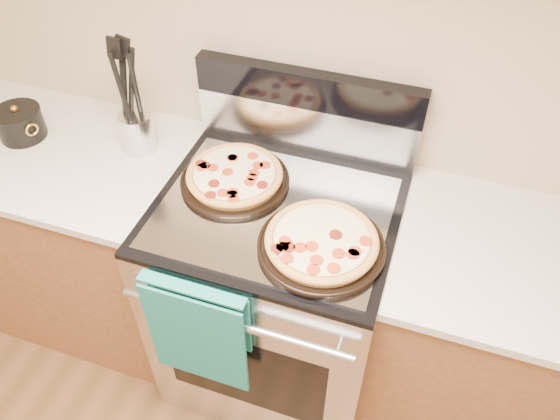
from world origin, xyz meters
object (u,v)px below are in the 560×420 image
(pepperoni_pizza_front, at_px, (322,243))
(saucepan, at_px, (20,124))
(pepperoni_pizza_back, at_px, (235,177))
(utensil_crock, at_px, (138,132))
(range_body, at_px, (277,296))

(pepperoni_pizza_front, relative_size, saucepan, 2.24)
(pepperoni_pizza_back, relative_size, utensil_crock, 2.45)
(pepperoni_pizza_back, relative_size, saucepan, 2.15)
(range_body, relative_size, pepperoni_pizza_front, 2.47)
(pepperoni_pizza_front, distance_m, utensil_crock, 0.78)
(pepperoni_pizza_front, distance_m, saucepan, 1.19)
(pepperoni_pizza_back, xyz_separation_m, utensil_crock, (-0.39, 0.08, 0.03))
(pepperoni_pizza_front, xyz_separation_m, saucepan, (-1.17, 0.19, 0.01))
(pepperoni_pizza_front, bearing_deg, range_body, 144.16)
(pepperoni_pizza_front, relative_size, utensil_crock, 2.55)
(pepperoni_pizza_back, height_order, saucepan, saucepan)
(range_body, xyz_separation_m, utensil_crock, (-0.55, 0.13, 0.53))
(pepperoni_pizza_back, distance_m, saucepan, 0.83)
(utensil_crock, bearing_deg, saucepan, -170.97)
(pepperoni_pizza_front, bearing_deg, saucepan, 170.76)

